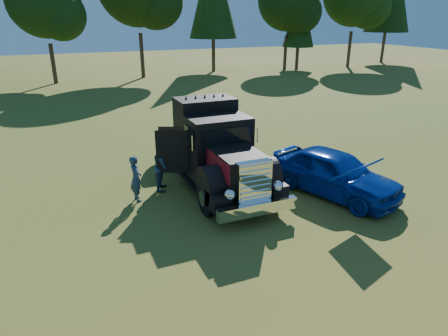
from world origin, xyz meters
TOP-DOWN VIEW (x-y plane):
  - ground at (0.00, 0.00)m, footprint 120.00×120.00m
  - diamond_t_truck at (0.60, 2.83)m, footprint 3.30×7.16m
  - hotrod_coupe at (4.03, 0.46)m, footprint 3.19×4.92m
  - spectator_near at (-2.25, 2.60)m, footprint 0.42×0.60m
  - spectator_far at (-1.19, 3.18)m, footprint 0.90×0.99m

SIDE VIEW (x-z plane):
  - ground at x=0.00m, z-range 0.00..0.00m
  - spectator_near at x=-2.25m, z-range 0.00..1.55m
  - hotrod_coupe at x=4.03m, z-range -0.16..1.73m
  - spectator_far at x=-1.19m, z-range 0.00..1.67m
  - diamond_t_truck at x=0.60m, z-range -0.22..2.78m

